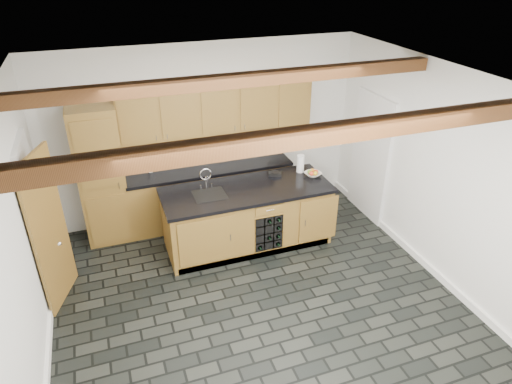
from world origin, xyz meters
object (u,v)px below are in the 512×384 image
Objects in this scene: fruit_bowl at (313,174)px; paper_towel at (300,164)px; island at (248,217)px; kitchen_scale at (275,174)px.

fruit_bowl is 0.90× the size of paper_towel.
fruit_bowl reaches higher than island.
fruit_bowl is (1.07, 0.07, 0.50)m from island.
kitchen_scale is (0.54, 0.28, 0.49)m from island.
paper_towel is (0.41, -0.01, 0.11)m from kitchen_scale.
kitchen_scale is 0.82× the size of paper_towel.
kitchen_scale is at bearing 178.79° from paper_towel.
paper_towel reaches higher than kitchen_scale.
island is at bearing -176.26° from fruit_bowl.
kitchen_scale is at bearing 158.17° from fruit_bowl.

